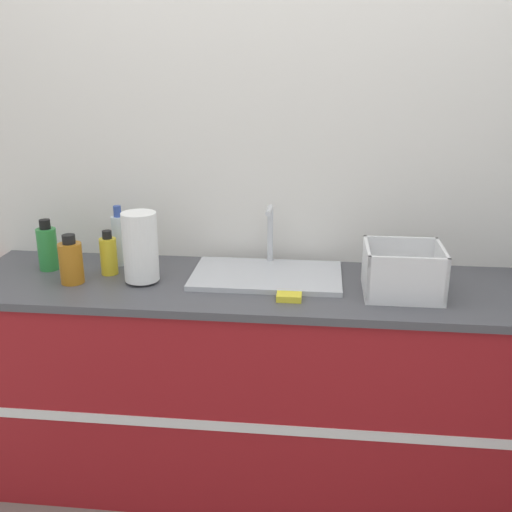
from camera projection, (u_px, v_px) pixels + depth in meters
wall_back at (260, 162)px, 2.48m from camera, size 4.62×0.06×2.60m
counter_cabinet at (251, 383)px, 2.46m from camera, size 2.25×0.60×0.89m
sink at (267, 273)px, 2.37m from camera, size 0.59×0.35×0.26m
paper_towel_roll at (140, 247)px, 2.28m from camera, size 0.13×0.13×0.28m
dish_rack at (402, 275)px, 2.19m from camera, size 0.28×0.26×0.18m
bottle_yellow at (109, 255)px, 2.39m from camera, size 0.07×0.07×0.18m
bottle_clear at (119, 239)px, 2.48m from camera, size 0.06×0.06×0.25m
bottle_amber at (71, 262)px, 2.29m from camera, size 0.09×0.09×0.19m
bottle_green at (47, 248)px, 2.44m from camera, size 0.08×0.08×0.21m
sponge at (289, 297)px, 2.15m from camera, size 0.09×0.06×0.02m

